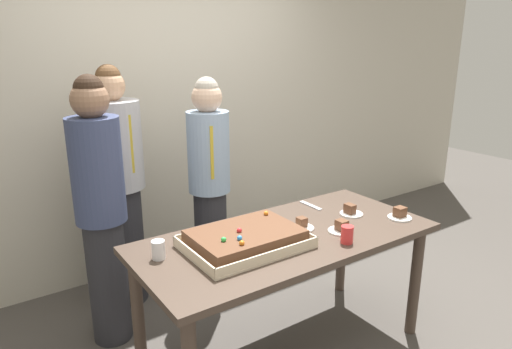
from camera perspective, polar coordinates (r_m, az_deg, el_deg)
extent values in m
plane|color=#4C4742|center=(3.09, 3.58, -21.03)|extent=(12.00, 12.00, 0.00)
cube|color=beige|center=(3.85, -11.07, 10.49)|extent=(8.00, 0.12, 3.00)
cube|color=#47382D|center=(2.69, 3.88, -7.92)|extent=(1.78, 0.82, 0.04)
cylinder|color=#47382D|center=(3.21, 19.34, -12.56)|extent=(0.07, 0.07, 0.75)
cylinder|color=#47382D|center=(2.80, -14.58, -16.66)|extent=(0.07, 0.07, 0.75)
cylinder|color=#47382D|center=(3.58, 10.73, -8.71)|extent=(0.07, 0.07, 0.75)
cube|color=beige|center=(2.53, -1.35, -8.92)|extent=(0.65, 0.47, 0.01)
cube|color=beige|center=(2.35, 1.76, -10.20)|extent=(0.65, 0.01, 0.05)
cube|color=beige|center=(2.70, -4.04, -6.59)|extent=(0.65, 0.01, 0.05)
cube|color=beige|center=(2.38, -7.89, -10.03)|extent=(0.01, 0.47, 0.05)
cube|color=beige|center=(2.69, 4.37, -6.65)|extent=(0.01, 0.47, 0.05)
cube|color=brown|center=(2.51, -1.35, -7.91)|extent=(0.58, 0.40, 0.09)
sphere|color=red|center=(2.46, -2.07, -7.05)|extent=(0.03, 0.03, 0.03)
sphere|color=orange|center=(2.32, -1.79, -8.59)|extent=(0.03, 0.03, 0.03)
sphere|color=orange|center=(2.70, 1.27, -4.89)|extent=(0.03, 0.03, 0.03)
sphere|color=green|center=(2.36, -4.08, -8.14)|extent=(0.03, 0.03, 0.03)
sphere|color=#2D84E0|center=(2.38, -2.07, -7.97)|extent=(0.03, 0.03, 0.03)
cylinder|color=white|center=(3.04, 11.86, -4.86)|extent=(0.15, 0.15, 0.01)
cube|color=brown|center=(3.02, 11.69, -4.22)|extent=(0.05, 0.07, 0.06)
cylinder|color=white|center=(2.77, 5.74, -6.69)|extent=(0.15, 0.15, 0.01)
cube|color=brown|center=(2.77, 5.75, -5.95)|extent=(0.05, 0.05, 0.06)
cylinder|color=white|center=(2.76, 10.56, -6.98)|extent=(0.15, 0.15, 0.01)
cube|color=brown|center=(2.75, 10.70, -6.26)|extent=(0.06, 0.06, 0.06)
cylinder|color=white|center=(3.05, 17.56, -5.18)|extent=(0.15, 0.15, 0.01)
cube|color=brown|center=(3.05, 17.60, -4.48)|extent=(0.07, 0.06, 0.06)
cylinder|color=red|center=(2.61, 11.35, -7.39)|extent=(0.07, 0.07, 0.10)
cylinder|color=white|center=(2.44, -12.15, -9.22)|extent=(0.07, 0.07, 0.10)
cube|color=silver|center=(3.14, 6.88, -3.88)|extent=(0.03, 0.20, 0.01)
cylinder|color=#28282D|center=(3.51, -5.64, -8.40)|extent=(0.24, 0.24, 0.82)
cylinder|color=#93ADCC|center=(3.28, -5.98, 2.81)|extent=(0.30, 0.30, 0.59)
cube|color=gold|center=(3.13, -5.45, 2.74)|extent=(0.04, 0.02, 0.37)
sphere|color=beige|center=(3.21, -6.19, 9.58)|extent=(0.21, 0.21, 0.21)
sphere|color=#B2A899|center=(3.20, -6.22, 10.63)|extent=(0.17, 0.17, 0.17)
cylinder|color=#28282D|center=(3.51, -16.31, -8.46)|extent=(0.30, 0.30, 0.88)
cylinder|color=#B2B2B7|center=(3.27, -17.36, 3.53)|extent=(0.38, 0.38, 0.61)
cube|color=gold|center=(3.12, -15.58, 3.64)|extent=(0.04, 0.02, 0.39)
sphere|color=tan|center=(3.21, -17.97, 10.52)|extent=(0.21, 0.21, 0.21)
sphere|color=brown|center=(3.21, -18.07, 11.56)|extent=(0.17, 0.17, 0.17)
cylinder|color=#28282D|center=(3.12, -18.03, -12.55)|extent=(0.24, 0.24, 0.82)
cylinder|color=#384266|center=(2.84, -19.32, 0.49)|extent=(0.30, 0.30, 0.64)
sphere|color=#8C664C|center=(2.77, -20.14, 8.80)|extent=(0.22, 0.22, 0.22)
sphere|color=black|center=(2.76, -20.26, 10.02)|extent=(0.17, 0.17, 0.17)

